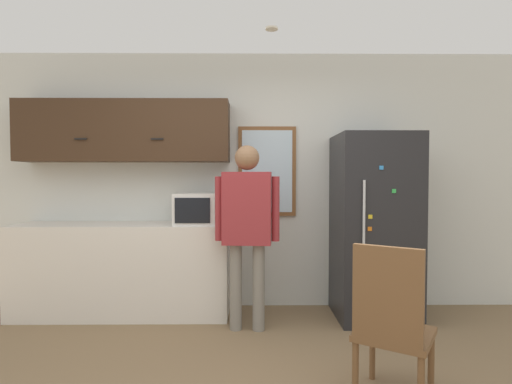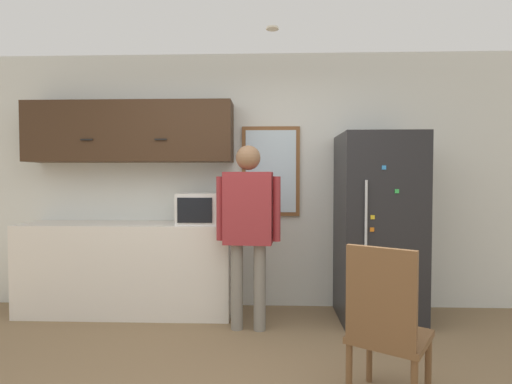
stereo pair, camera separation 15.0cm
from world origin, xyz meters
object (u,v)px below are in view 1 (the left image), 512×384
(microwave, at_px, (200,209))
(chair, at_px, (391,321))
(person, at_px, (247,218))
(refrigerator, at_px, (374,226))

(microwave, distance_m, chair, 2.16)
(person, relative_size, refrigerator, 0.93)
(person, bearing_deg, refrigerator, 18.97)
(person, bearing_deg, chair, -49.79)
(chair, bearing_deg, person, -22.12)
(refrigerator, bearing_deg, microwave, 178.56)
(person, xyz_separation_m, refrigerator, (1.25, 0.32, -0.12))
(refrigerator, bearing_deg, person, -165.63)
(refrigerator, distance_m, chair, 1.64)
(microwave, xyz_separation_m, person, (0.47, -0.36, -0.05))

